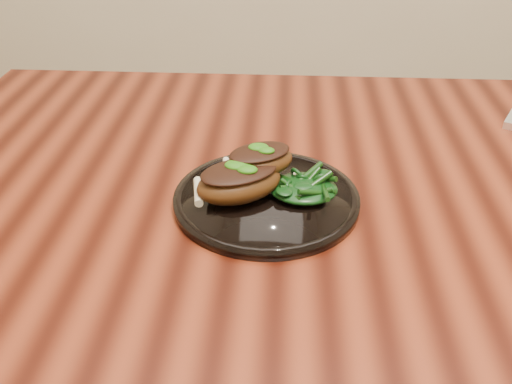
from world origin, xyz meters
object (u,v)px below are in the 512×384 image
at_px(plate, 266,199).
at_px(lamb_chop_front, 239,181).
at_px(desk, 427,225).
at_px(greens_heap, 304,184).

relative_size(plate, lamb_chop_front, 1.81).
height_order(desk, plate, plate).
height_order(lamb_chop_front, greens_heap, lamb_chop_front).
xyz_separation_m(desk, greens_heap, (-0.19, -0.08, 0.11)).
bearing_deg(desk, lamb_chop_front, -161.73).
bearing_deg(plate, greens_heap, 5.19).
bearing_deg(greens_heap, lamb_chop_front, -171.02).
bearing_deg(plate, lamb_chop_front, -166.05).
bearing_deg(desk, plate, -161.10).
distance_m(desk, greens_heap, 0.24).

